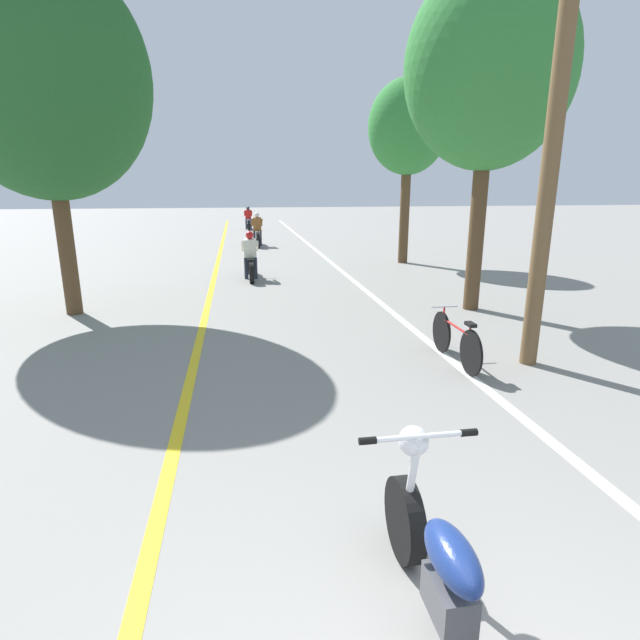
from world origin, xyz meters
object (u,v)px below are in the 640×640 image
(motorcycle_rider_mid, at_px, (257,234))
(bicycle_parked, at_px, (456,340))
(motorcycle_rider_lead, at_px, (251,261))
(motorcycle_rider_far, at_px, (248,221))
(roadside_tree_right_near, at_px, (490,69))
(motorcycle_foreground, at_px, (446,579))
(roadside_tree_left, at_px, (44,79))
(utility_pole, at_px, (552,152))
(roadside_tree_right_far, at_px, (408,128))

(motorcycle_rider_mid, relative_size, bicycle_parked, 1.24)
(motorcycle_rider_lead, xyz_separation_m, bicycle_parked, (2.82, -7.56, -0.15))
(motorcycle_rider_mid, bearing_deg, motorcycle_rider_far, 91.24)
(motorcycle_rider_lead, distance_m, motorcycle_rider_far, 16.55)
(roadside_tree_right_near, xyz_separation_m, motorcycle_foreground, (-3.82, -7.62, -4.30))
(motorcycle_rider_lead, bearing_deg, motorcycle_foreground, -86.39)
(roadside_tree_right_near, xyz_separation_m, roadside_tree_left, (-8.32, 0.94, -0.24))
(bicycle_parked, bearing_deg, roadside_tree_left, 148.11)
(utility_pole, height_order, motorcycle_rider_mid, utility_pole)
(roadside_tree_right_near, relative_size, motorcycle_rider_far, 3.22)
(roadside_tree_left, relative_size, motorcycle_foreground, 3.17)
(motorcycle_rider_mid, distance_m, motorcycle_rider_far, 8.65)
(utility_pole, xyz_separation_m, roadside_tree_right_far, (1.34, 9.97, 1.33))
(motorcycle_rider_lead, bearing_deg, utility_pole, -63.27)
(motorcycle_rider_far, distance_m, bicycle_parked, 24.24)
(roadside_tree_left, height_order, motorcycle_foreground, roadside_tree_left)
(motorcycle_rider_far, bearing_deg, motorcycle_rider_mid, -88.76)
(roadside_tree_right_far, distance_m, roadside_tree_left, 10.64)
(roadside_tree_right_far, relative_size, motorcycle_rider_mid, 2.79)
(roadside_tree_right_near, distance_m, motorcycle_foreground, 9.55)
(roadside_tree_left, relative_size, motorcycle_rider_mid, 3.18)
(motorcycle_rider_lead, relative_size, motorcycle_rider_far, 0.98)
(roadside_tree_right_near, distance_m, motorcycle_rider_far, 21.81)
(motorcycle_rider_lead, bearing_deg, roadside_tree_right_far, 22.88)
(motorcycle_foreground, relative_size, motorcycle_rider_lead, 1.05)
(motorcycle_rider_far, bearing_deg, roadside_tree_right_far, -71.08)
(roadside_tree_left, distance_m, motorcycle_foreground, 10.48)
(bicycle_parked, bearing_deg, motorcycle_foreground, -114.67)
(utility_pole, relative_size, roadside_tree_right_near, 0.88)
(utility_pole, distance_m, motorcycle_foreground, 5.91)
(roadside_tree_right_far, bearing_deg, motorcycle_foreground, -107.48)
(utility_pole, height_order, bicycle_parked, utility_pole)
(roadside_tree_right_far, xyz_separation_m, motorcycle_rider_mid, (-4.73, 5.69, -3.81))
(roadside_tree_right_near, relative_size, roadside_tree_right_far, 1.13)
(utility_pole, height_order, roadside_tree_left, roadside_tree_left)
(motorcycle_foreground, height_order, motorcycle_rider_lead, motorcycle_rider_lead)
(roadside_tree_right_near, bearing_deg, motorcycle_rider_far, 101.45)
(roadside_tree_left, distance_m, motorcycle_rider_mid, 12.78)
(roadside_tree_right_far, bearing_deg, motorcycle_rider_far, 108.92)
(utility_pole, distance_m, bicycle_parked, 2.88)
(roadside_tree_left, relative_size, motorcycle_rider_far, 3.25)
(roadside_tree_right_near, height_order, motorcycle_foreground, roadside_tree_right_near)
(utility_pole, xyz_separation_m, bicycle_parked, (-1.09, 0.19, -2.66))
(roadside_tree_left, distance_m, motorcycle_rider_lead, 6.47)
(roadside_tree_right_near, bearing_deg, motorcycle_rider_lead, 136.02)
(motorcycle_rider_mid, bearing_deg, roadside_tree_right_far, -50.29)
(motorcycle_foreground, bearing_deg, roadside_tree_right_near, 63.38)
(roadside_tree_left, bearing_deg, motorcycle_rider_mid, 69.49)
(roadside_tree_right_far, xyz_separation_m, bicycle_parked, (-2.43, -9.77, -4.00))
(roadside_tree_right_far, xyz_separation_m, motorcycle_foreground, (-4.49, -14.25, -3.92))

